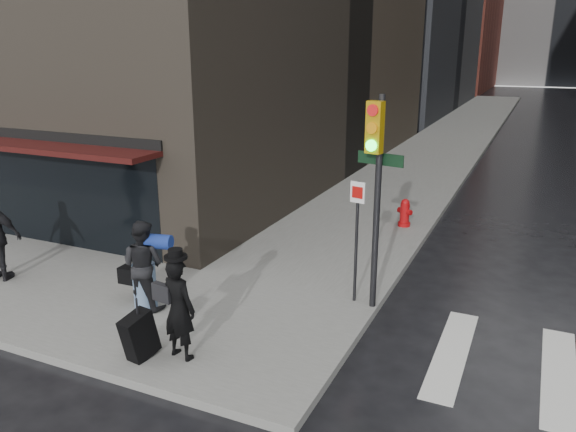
% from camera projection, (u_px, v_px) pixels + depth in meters
% --- Properties ---
extents(ground, '(140.00, 140.00, 0.00)m').
position_uv_depth(ground, '(235.00, 336.00, 9.71)').
color(ground, black).
rests_on(ground, ground).
extents(sidewalk_left, '(4.00, 50.00, 0.15)m').
position_uv_depth(sidewalk_left, '(461.00, 130.00, 33.21)').
color(sidewalk_left, slate).
rests_on(sidewalk_left, ground).
extents(storefront, '(8.40, 1.11, 2.83)m').
position_uv_depth(storefront, '(21.00, 175.00, 13.62)').
color(storefront, black).
rests_on(storefront, ground).
extents(man_overcoat, '(1.05, 0.88, 1.82)m').
position_uv_depth(man_overcoat, '(171.00, 313.00, 8.57)').
color(man_overcoat, black).
rests_on(man_overcoat, ground).
extents(man_jeans, '(1.21, 0.67, 1.68)m').
position_uv_depth(man_jeans, '(143.00, 264.00, 10.25)').
color(man_jeans, black).
rests_on(man_jeans, ground).
extents(traffic_light, '(0.96, 0.53, 3.90)m').
position_uv_depth(traffic_light, '(374.00, 175.00, 9.74)').
color(traffic_light, black).
rests_on(traffic_light, ground).
extents(fire_hydrant, '(0.44, 0.33, 0.75)m').
position_uv_depth(fire_hydrant, '(405.00, 214.00, 15.12)').
color(fire_hydrant, '#A30A0C').
rests_on(fire_hydrant, ground).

